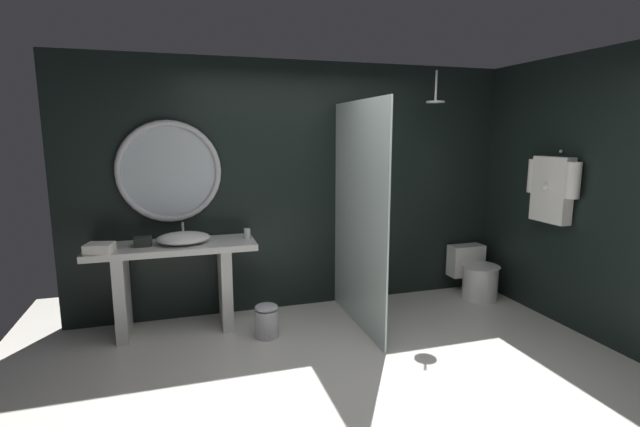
# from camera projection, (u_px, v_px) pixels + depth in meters

# --- Properties ---
(ground_plane) EXTENTS (5.76, 5.76, 0.00)m
(ground_plane) POSITION_uv_depth(u_px,v_px,m) (370.00, 393.00, 3.34)
(ground_plane) COLOR silver
(back_wall_panel) EXTENTS (4.80, 0.10, 2.60)m
(back_wall_panel) POSITION_uv_depth(u_px,v_px,m) (302.00, 187.00, 4.91)
(back_wall_panel) COLOR black
(back_wall_panel) RESTS_ON ground_plane
(side_wall_right) EXTENTS (0.10, 2.47, 2.60)m
(side_wall_right) POSITION_uv_depth(u_px,v_px,m) (563.00, 192.00, 4.51)
(side_wall_right) COLOR black
(side_wall_right) RESTS_ON ground_plane
(vanity_counter) EXTENTS (1.51, 0.54, 0.85)m
(vanity_counter) POSITION_uv_depth(u_px,v_px,m) (174.00, 273.00, 4.33)
(vanity_counter) COLOR silver
(vanity_counter) RESTS_ON ground_plane
(vessel_sink) EXTENTS (0.49, 0.40, 0.17)m
(vessel_sink) POSITION_uv_depth(u_px,v_px,m) (183.00, 238.00, 4.28)
(vessel_sink) COLOR white
(vessel_sink) RESTS_ON vanity_counter
(tumbler_cup) EXTENTS (0.06, 0.06, 0.10)m
(tumbler_cup) POSITION_uv_depth(u_px,v_px,m) (247.00, 233.00, 4.49)
(tumbler_cup) COLOR silver
(tumbler_cup) RESTS_ON vanity_counter
(tissue_box) EXTENTS (0.15, 0.12, 0.08)m
(tissue_box) POSITION_uv_depth(u_px,v_px,m) (143.00, 242.00, 4.19)
(tissue_box) COLOR #282D28
(tissue_box) RESTS_ON vanity_counter
(round_wall_mirror) EXTENTS (0.98, 0.06, 0.98)m
(round_wall_mirror) POSITION_uv_depth(u_px,v_px,m) (169.00, 172.00, 4.41)
(round_wall_mirror) COLOR #B7B7BC
(shower_glass_panel) EXTENTS (0.02, 1.33, 2.17)m
(shower_glass_panel) POSITION_uv_depth(u_px,v_px,m) (359.00, 216.00, 4.38)
(shower_glass_panel) COLOR silver
(shower_glass_panel) RESTS_ON ground_plane
(rain_shower_head) EXTENTS (0.19, 0.19, 0.33)m
(rain_shower_head) POSITION_uv_depth(u_px,v_px,m) (436.00, 99.00, 4.73)
(rain_shower_head) COLOR #B7B7BC
(hanging_bathrobe) EXTENTS (0.20, 0.61, 0.71)m
(hanging_bathrobe) POSITION_uv_depth(u_px,v_px,m) (552.00, 187.00, 4.46)
(hanging_bathrobe) COLOR #B7B7BC
(toilet) EXTENTS (0.41, 0.61, 0.56)m
(toilet) POSITION_uv_depth(u_px,v_px,m) (475.00, 274.00, 5.30)
(toilet) COLOR white
(toilet) RESTS_ON ground_plane
(waste_bin) EXTENTS (0.22, 0.22, 0.32)m
(waste_bin) POSITION_uv_depth(u_px,v_px,m) (267.00, 320.00, 4.24)
(waste_bin) COLOR #B7B7BC
(waste_bin) RESTS_ON ground_plane
(folded_hand_towel) EXTENTS (0.25, 0.23, 0.09)m
(folded_hand_towel) POSITION_uv_depth(u_px,v_px,m) (99.00, 248.00, 3.94)
(folded_hand_towel) COLOR silver
(folded_hand_towel) RESTS_ON vanity_counter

